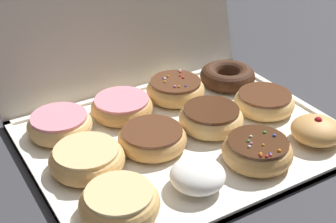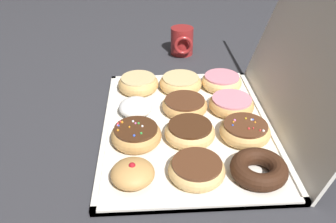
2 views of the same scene
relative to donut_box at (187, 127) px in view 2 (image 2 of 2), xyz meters
The scene contains 16 objects.
ground_plane 0.01m from the donut_box, ahead, with size 3.00×3.00×0.00m, color #333338.
donut_box is the anchor object (origin of this frame).
box_lid_open 0.33m from the donut_box, 90.00° to the left, with size 0.53×0.40×0.01m, color silver.
glazed_ring_donut_0 0.22m from the donut_box, 146.83° to the right, with size 0.11×0.11×0.04m.
powdered_filled_donut_1 0.14m from the donut_box, 114.51° to the right, with size 0.08×0.08×0.04m.
sprinkle_donut_2 0.14m from the donut_box, 63.66° to the right, with size 0.11×0.11×0.04m.
jelly_filled_donut_3 0.23m from the donut_box, 34.17° to the right, with size 0.09×0.09×0.05m.
glazed_ring_donut_4 0.18m from the donut_box, behind, with size 0.12×0.12×0.04m.
chocolate_frosted_donut_5 0.07m from the donut_box, behind, with size 0.12×0.12×0.03m.
chocolate_frosted_donut_6 0.06m from the donut_box, ahead, with size 0.12×0.12×0.04m.
chocolate_frosted_donut_7 0.18m from the donut_box, ahead, with size 0.11×0.11×0.04m.
pink_frosted_donut_8 0.22m from the donut_box, 147.27° to the left, with size 0.11×0.11×0.04m.
pink_frosted_donut_9 0.14m from the donut_box, 117.10° to the left, with size 0.12×0.12×0.04m.
sprinkle_donut_10 0.14m from the donut_box, 65.03° to the left, with size 0.12×0.12×0.04m.
chocolate_cake_ring_donut_11 0.22m from the donut_box, 33.82° to the left, with size 0.12×0.12×0.04m.
coffee_mug 0.46m from the donut_box, behind, with size 0.10×0.08×0.09m.
Camera 2 is at (0.70, -0.09, 0.50)m, focal length 37.59 mm.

